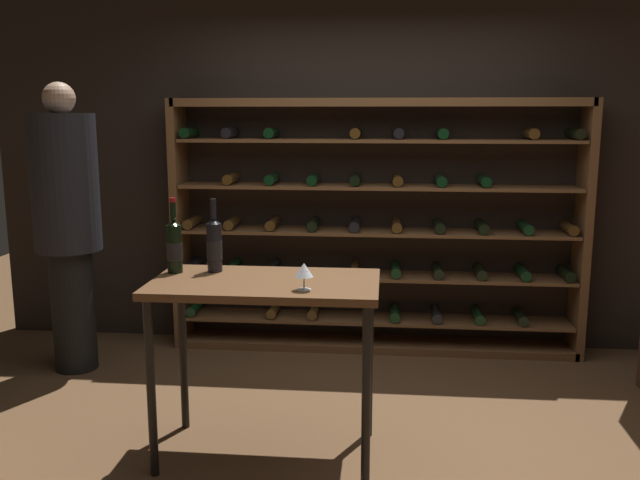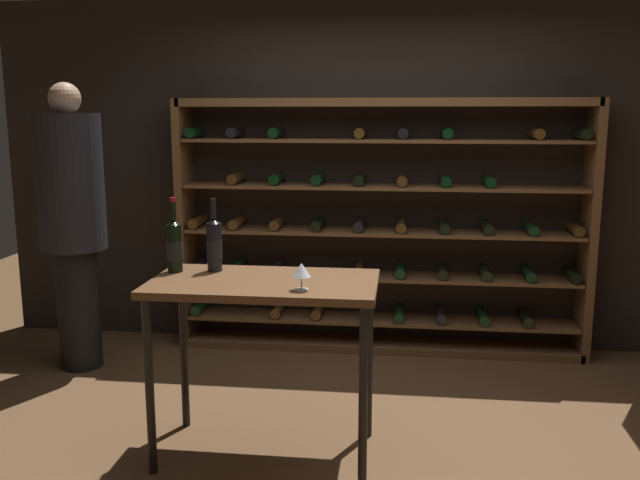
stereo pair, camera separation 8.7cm
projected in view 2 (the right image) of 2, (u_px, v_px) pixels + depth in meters
name	position (u px, v px, depth m)	size (l,w,h in m)	color
ground_plane	(361.00, 441.00, 3.77)	(9.47, 9.47, 0.00)	brown
back_wall	(377.00, 175.00, 5.22)	(5.93, 0.10, 2.64)	black
wine_rack	(379.00, 228.00, 5.08)	(3.06, 0.32, 1.89)	brown
tasting_table	(264.00, 301.00, 3.48)	(1.15, 0.63, 0.95)	brown
person_guest_blue_shirt	(72.00, 214.00, 4.69)	(0.45, 0.45, 1.99)	black
wine_bottle_amber_reserve	(214.00, 245.00, 3.63)	(0.08, 0.08, 0.39)	black
wine_bottle_red_label	(175.00, 245.00, 3.62)	(0.08, 0.08, 0.40)	black
wine_glass_stemmed_left	(301.00, 271.00, 3.25)	(0.09, 0.09, 0.13)	silver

